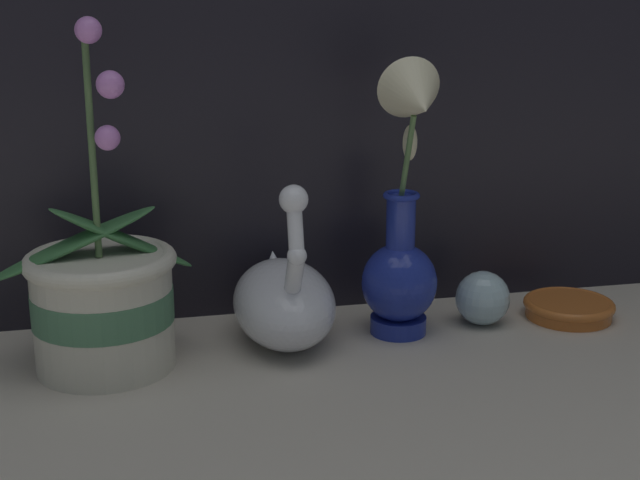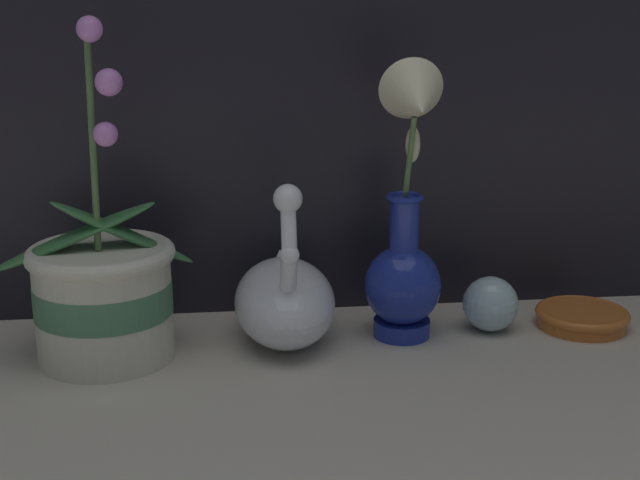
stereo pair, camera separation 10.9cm
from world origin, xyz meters
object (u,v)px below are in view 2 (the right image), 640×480
blue_vase (406,239)px  glass_sphere (490,304)px  amber_dish (582,316)px  swan_figurine (284,297)px  orchid_potted_plant (103,291)px

blue_vase → glass_sphere: (0.12, 0.02, -0.10)m
amber_dish → swan_figurine: bearing=-179.6°
orchid_potted_plant → swan_figurine: 0.22m
orchid_potted_plant → blue_vase: 0.38m
orchid_potted_plant → blue_vase: size_ratio=1.13×
orchid_potted_plant → amber_dish: (0.62, 0.03, -0.07)m
glass_sphere → amber_dish: bearing=-0.9°
orchid_potted_plant → amber_dish: 0.62m
glass_sphere → orchid_potted_plant: bearing=-176.0°
blue_vase → amber_dish: blue_vase is taller
orchid_potted_plant → amber_dish: bearing=3.0°
orchid_potted_plant → glass_sphere: bearing=4.0°
swan_figurine → amber_dish: swan_figurine is taller
swan_figurine → amber_dish: 0.40m
swan_figurine → glass_sphere: size_ratio=3.04×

